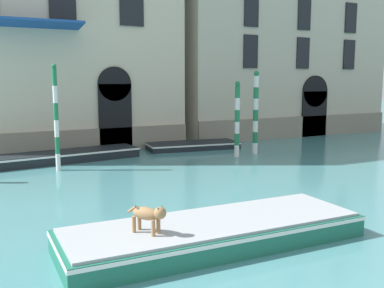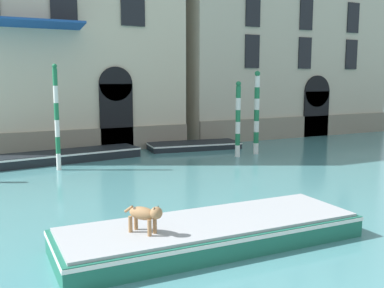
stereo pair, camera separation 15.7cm
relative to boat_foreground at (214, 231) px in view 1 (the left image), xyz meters
The scene contains 8 objects.
palazzo_right 22.80m from the boat_foreground, 49.49° to the left, with size 14.76×6.13×12.69m.
boat_foreground is the anchor object (origin of this frame).
dog_on_deck 1.76m from the boat_foreground, behind, with size 0.61×0.82×0.62m.
boat_moored_near_palazzo 11.98m from the boat_foreground, 94.15° to the left, with size 6.87×2.42×0.46m.
boat_moored_far 13.84m from the boat_foreground, 64.65° to the left, with size 5.03×2.43×0.36m.
mooring_pole_0 12.67m from the boat_foreground, 50.62° to the left, with size 0.26×0.26×4.09m.
mooring_pole_1 11.63m from the boat_foreground, 54.55° to the left, with size 0.24×0.24×3.60m.
mooring_pole_4 10.35m from the boat_foreground, 98.69° to the left, with size 0.20×0.20×4.31m.
Camera 1 is at (-3.35, -3.22, 3.75)m, focal length 42.00 mm.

